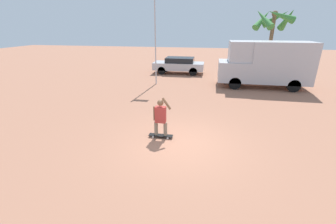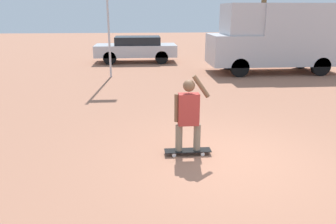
% 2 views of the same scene
% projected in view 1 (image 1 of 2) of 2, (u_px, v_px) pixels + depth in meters
% --- Properties ---
extents(ground_plane, '(80.00, 80.00, 0.00)m').
position_uv_depth(ground_plane, '(180.00, 143.00, 8.31)').
color(ground_plane, '#A36B51').
extents(skateboard, '(0.94, 0.24, 0.10)m').
position_uv_depth(skateboard, '(161.00, 135.00, 8.73)').
color(skateboard, black).
rests_on(skateboard, ground_plane).
extents(person_skateboarder, '(0.69, 0.23, 1.54)m').
position_uv_depth(person_skateboarder, '(161.00, 116.00, 8.43)').
color(person_skateboarder, gray).
rests_on(person_skateboarder, skateboard).
extents(camper_van, '(6.00, 2.26, 3.11)m').
position_uv_depth(camper_van, '(266.00, 63.00, 15.41)').
color(camper_van, black).
rests_on(camper_van, ground_plane).
extents(parked_car_silver, '(4.52, 1.90, 1.43)m').
position_uv_depth(parked_car_silver, '(179.00, 65.00, 20.38)').
color(parked_car_silver, black).
rests_on(parked_car_silver, ground_plane).
extents(palm_tree_near_van, '(3.53, 3.57, 5.62)m').
position_uv_depth(palm_tree_near_van, '(273.00, 21.00, 19.85)').
color(palm_tree_near_van, brown).
rests_on(palm_tree_near_van, ground_plane).
extents(flagpole, '(0.94, 0.12, 6.62)m').
position_uv_depth(flagpole, '(156.00, 31.00, 15.53)').
color(flagpole, '#B7B7BC').
rests_on(flagpole, ground_plane).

